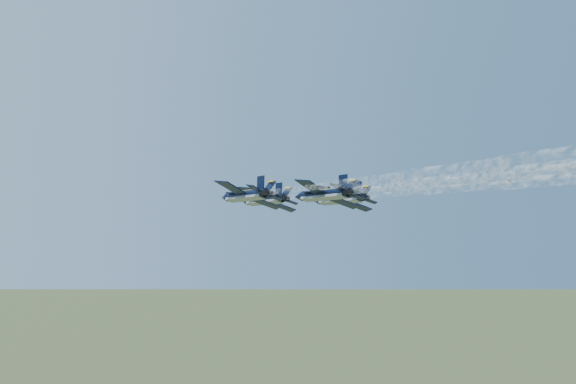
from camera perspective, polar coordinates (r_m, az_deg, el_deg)
jet_lead at (r=125.35m, az=-2.14°, el=-0.69°), size 12.37×16.60×5.19m
jet_left at (r=111.14m, az=-3.86°, el=-0.30°), size 12.37×16.60×5.19m
jet_right at (r=122.30m, az=4.59°, el=-0.61°), size 12.37×16.60×5.19m
jet_slot at (r=108.68m, az=3.13°, el=-0.23°), size 12.37×16.60×5.19m
smoke_trail_lead at (r=87.80m, az=14.21°, el=0.73°), size 3.36×62.62×2.65m
smoke_trail_left at (r=73.21m, az=14.85°, el=1.60°), size 3.36×62.62×2.65m
smoke_trail_right at (r=89.35m, az=23.78°, el=0.85°), size 3.36×62.62×2.65m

